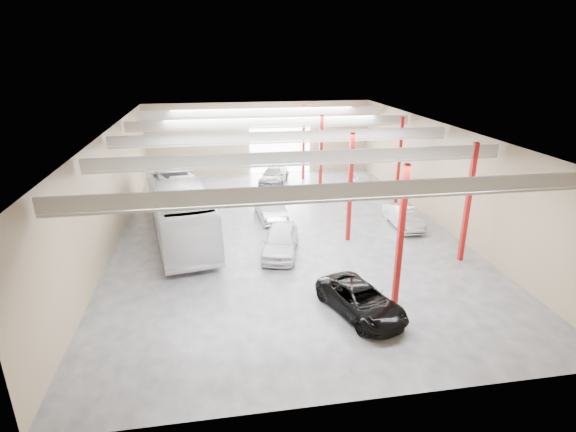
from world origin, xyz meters
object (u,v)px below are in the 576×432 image
object	(u,v)px
coach_bus	(179,207)
car_row_c	(274,175)
car_right_near	(404,217)
car_right_far	(361,181)
car_row_b	(270,207)
car_row_a	(281,241)
black_sedan	(361,300)

from	to	relation	value
coach_bus	car_row_c	xyz separation A→B (m)	(7.87, 11.11, -1.14)
car_right_near	car_right_far	bearing A→B (deg)	90.89
car_row_b	car_right_far	world-z (taller)	car_row_b
car_row_a	car_row_b	size ratio (longest dim) A/B	0.98
car_row_c	car_right_near	bearing A→B (deg)	-39.79
car_row_c	car_right_near	xyz separation A→B (m)	(7.44, -12.38, -0.04)
black_sedan	car_right_near	xyz separation A→B (m)	(6.43, 10.20, 0.03)
coach_bus	car_row_a	world-z (taller)	coach_bus
car_row_a	car_row_c	bearing A→B (deg)	97.73
car_right_near	car_right_far	size ratio (longest dim) A/B	1.07
car_row_c	black_sedan	bearing A→B (deg)	-68.23
coach_bus	car_row_b	world-z (taller)	coach_bus
black_sedan	car_row_b	size ratio (longest dim) A/B	0.99
coach_bus	car_row_a	bearing A→B (deg)	-44.83
black_sedan	car_right_far	world-z (taller)	car_right_far
coach_bus	car_row_a	size ratio (longest dim) A/B	2.76
car_row_a	car_row_b	distance (m)	6.40
black_sedan	car_right_far	xyz separation A→B (m)	(6.43, 19.51, 0.00)
black_sedan	car_row_b	xyz separation A→B (m)	(-2.55, 13.57, 0.14)
car_right_near	car_row_b	bearing A→B (deg)	160.29
car_row_a	black_sedan	bearing A→B (deg)	-55.18
black_sedan	car_row_b	distance (m)	13.81
coach_bus	car_right_near	size ratio (longest dim) A/B	3.10
black_sedan	car_row_a	size ratio (longest dim) A/B	1.02
car_row_a	car_row_c	xyz separation A→B (m)	(1.71, 15.40, -0.08)
car_row_c	car_right_far	world-z (taller)	car_row_c
coach_bus	black_sedan	distance (m)	14.56
coach_bus	black_sedan	xyz separation A→B (m)	(8.88, -11.48, -1.20)
car_row_a	car_row_c	world-z (taller)	car_row_a
car_row_a	car_right_far	size ratio (longest dim) A/B	1.20
coach_bus	car_right_near	world-z (taller)	coach_bus
car_row_c	coach_bus	bearing A→B (deg)	-106.11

